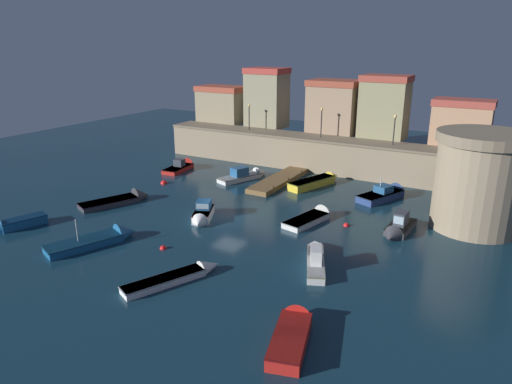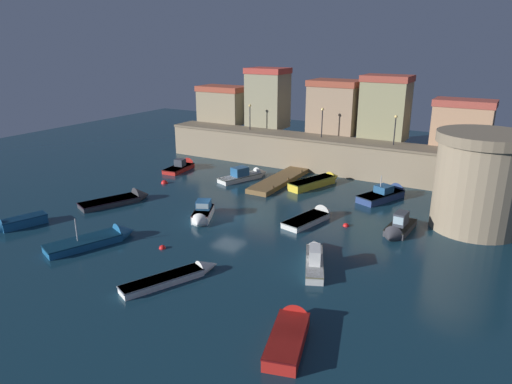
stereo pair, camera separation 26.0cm
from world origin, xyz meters
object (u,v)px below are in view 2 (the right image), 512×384
at_px(moored_boat_9, 100,238).
at_px(moored_boat_10, 290,330).
at_px(moored_boat_7, 388,193).
at_px(moored_boat_2, 16,223).
at_px(mooring_buoy_0, 162,248).
at_px(moored_boat_5, 202,214).
at_px(moored_boat_8, 398,229).
at_px(moored_boat_11, 247,175).
at_px(quay_lamp_2, 395,125).
at_px(moored_boat_3, 314,257).
at_px(mooring_buoy_2, 346,226).
at_px(quay_lamp_0, 250,113).
at_px(fortress_tower, 480,181).
at_px(quay_lamp_1, 322,118).
at_px(moored_boat_4, 315,216).
at_px(moored_boat_1, 179,275).
at_px(moored_boat_0, 124,199).
at_px(moored_boat_12, 318,181).
at_px(mooring_buoy_1, 164,183).
at_px(moored_boat_6, 184,166).

xyz_separation_m(moored_boat_9, moored_boat_10, (17.53, -3.42, 0.08)).
distance_m(moored_boat_7, moored_boat_9, 26.58).
bearing_deg(moored_boat_2, mooring_buoy_0, 120.17).
xyz_separation_m(moored_boat_5, moored_boat_8, (15.04, 5.25, -0.08)).
bearing_deg(mooring_buoy_0, moored_boat_11, 102.03).
distance_m(quay_lamp_2, moored_boat_9, 31.52).
bearing_deg(moored_boat_3, mooring_buoy_0, 84.53).
bearing_deg(mooring_buoy_2, moored_boat_10, -80.63).
bearing_deg(quay_lamp_0, moored_boat_8, -33.45).
distance_m(moored_boat_2, moored_boat_11, 23.24).
relative_size(fortress_tower, mooring_buoy_2, 15.83).
bearing_deg(quay_lamp_1, moored_boat_8, -49.27).
relative_size(moored_boat_4, moored_boat_10, 1.06).
bearing_deg(moored_boat_1, moored_boat_8, -11.59).
bearing_deg(moored_boat_11, moored_boat_0, 174.49).
height_order(moored_boat_2, mooring_buoy_2, moored_boat_2).
distance_m(moored_boat_11, mooring_buoy_2, 16.14).
height_order(moored_boat_9, moored_boat_12, moored_boat_9).
relative_size(moored_boat_1, moored_boat_8, 1.38).
bearing_deg(moored_boat_11, quay_lamp_0, 48.71).
relative_size(moored_boat_5, mooring_buoy_2, 8.77).
distance_m(moored_boat_0, moored_boat_5, 9.17).
relative_size(moored_boat_7, mooring_buoy_2, 13.29).
height_order(moored_boat_0, moored_boat_8, moored_boat_8).
xyz_separation_m(moored_boat_4, moored_boat_10, (5.42, -15.82, 0.13)).
bearing_deg(moored_boat_7, moored_boat_12, 109.78).
bearing_deg(moored_boat_1, mooring_buoy_1, 67.11).
relative_size(moored_boat_7, moored_boat_10, 1.16).
bearing_deg(fortress_tower, moored_boat_7, 152.12).
bearing_deg(mooring_buoy_0, mooring_buoy_2, 46.78).
relative_size(moored_boat_3, moored_boat_7, 0.94).
distance_m(moored_boat_2, mooring_buoy_2, 26.82).
height_order(fortress_tower, moored_boat_9, fortress_tower).
distance_m(moored_boat_4, moored_boat_5, 9.53).
relative_size(quay_lamp_2, mooring_buoy_0, 6.31).
distance_m(quay_lamp_0, quay_lamp_1, 9.52).
distance_m(quay_lamp_2, moored_boat_8, 16.22).
bearing_deg(mooring_buoy_0, moored_boat_8, 38.41).
bearing_deg(moored_boat_0, moored_boat_1, -100.61).
bearing_deg(moored_boat_5, moored_boat_10, 25.92).
bearing_deg(moored_boat_5, mooring_buoy_1, -149.31).
bearing_deg(moored_boat_12, moored_boat_8, -111.34).
relative_size(quay_lamp_1, mooring_buoy_2, 6.79).
height_order(quay_lamp_1, moored_boat_2, quay_lamp_1).
bearing_deg(quay_lamp_2, quay_lamp_1, 180.00).
bearing_deg(moored_boat_5, moored_boat_11, 168.66).
bearing_deg(fortress_tower, moored_boat_6, 174.81).
bearing_deg(mooring_buoy_1, moored_boat_9, -67.40).
height_order(moored_boat_12, mooring_buoy_1, moored_boat_12).
distance_m(quay_lamp_1, moored_boat_2, 32.69).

